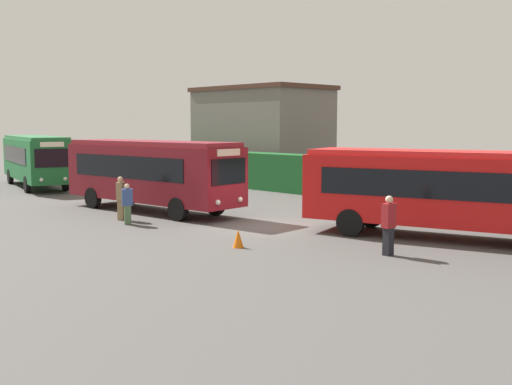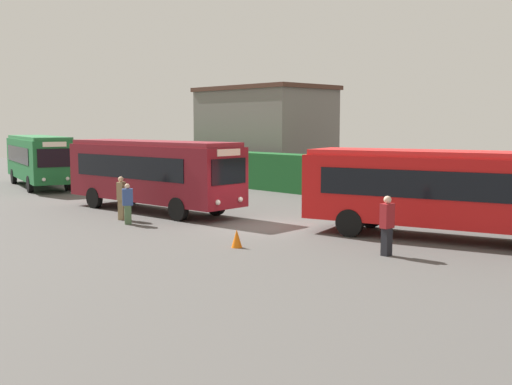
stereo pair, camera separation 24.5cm
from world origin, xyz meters
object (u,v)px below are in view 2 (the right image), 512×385
(bus_green, at_px, (39,158))
(bus_maroon, at_px, (152,171))
(person_center, at_px, (128,203))
(person_right, at_px, (387,224))
(bus_red, at_px, (445,188))
(person_left, at_px, (121,197))
(traffic_cone, at_px, (237,238))

(bus_green, bearing_deg, bus_maroon, 9.70)
(person_center, distance_m, person_right, 11.01)
(person_center, bearing_deg, bus_red, -119.91)
(person_left, distance_m, traffic_cone, 7.84)
(bus_red, bearing_deg, person_right, -103.47)
(bus_maroon, xyz_separation_m, person_center, (2.38, -2.80, -1.01))
(person_center, xyz_separation_m, traffic_cone, (6.60, 0.03, -0.57))
(bus_green, xyz_separation_m, traffic_cone, (23.49, -3.85, -1.58))
(bus_green, height_order, person_right, bus_green)
(bus_green, distance_m, person_center, 17.35)
(bus_maroon, bearing_deg, person_center, -54.81)
(person_center, bearing_deg, traffic_cone, -150.70)
(person_right, xyz_separation_m, traffic_cone, (-4.11, -2.51, -0.69))
(bus_green, xyz_separation_m, bus_red, (27.36, 2.43, -0.08))
(bus_maroon, bearing_deg, bus_red, 10.01)
(traffic_cone, bearing_deg, person_right, 31.38)
(bus_red, xyz_separation_m, person_left, (-11.67, -5.87, -0.82))
(bus_green, xyz_separation_m, bus_maroon, (14.50, -1.08, -0.00))
(bus_green, xyz_separation_m, person_right, (27.60, -1.34, -0.89))
(traffic_cone, bearing_deg, person_left, 177.02)
(person_left, relative_size, person_right, 0.99)
(person_center, bearing_deg, bus_green, 16.13)
(bus_red, relative_size, person_center, 6.13)
(bus_red, bearing_deg, person_left, -170.42)
(person_right, bearing_deg, bus_red, 95.11)
(bus_maroon, height_order, person_left, bus_maroon)
(traffic_cone, bearing_deg, bus_maroon, 162.85)
(bus_green, xyz_separation_m, person_left, (15.69, -3.44, -0.90))
(bus_green, relative_size, person_right, 5.63)
(bus_maroon, bearing_deg, person_right, -6.37)
(bus_maroon, bearing_deg, person_left, -68.58)
(bus_red, height_order, traffic_cone, bus_red)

